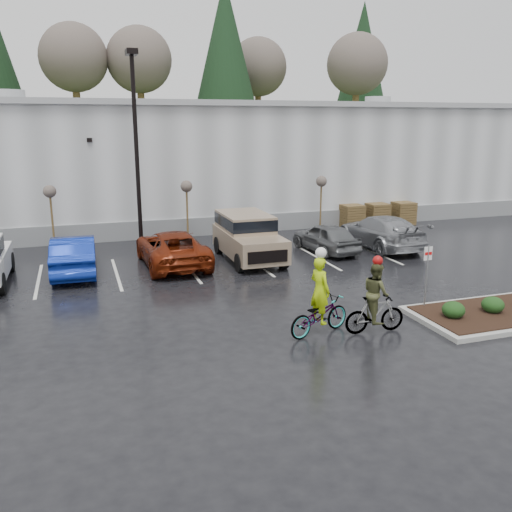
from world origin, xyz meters
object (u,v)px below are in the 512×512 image
object	(u,v)px
sapling_east	(321,184)
pallet_stack_b	(377,214)
sapling_mid	(187,190)
car_blue	(74,255)
fire_lane_sign	(427,270)
cyclist_olive	(375,305)
sapling_west	(50,195)
pallet_stack_c	(403,213)
lamppost	(135,130)
car_far_silver	(380,231)
car_red	(172,248)
car_grey	(326,237)
pallet_stack_a	(352,216)
suv_tan	(249,238)
cyclist_hivis	(319,308)

from	to	relation	value
sapling_east	pallet_stack_b	bearing A→B (deg)	13.39
sapling_mid	car_blue	size ratio (longest dim) A/B	0.66
fire_lane_sign	cyclist_olive	distance (m)	2.85
sapling_west	pallet_stack_b	xyz separation A→B (m)	(18.20, 1.00, -2.05)
sapling_mid	pallet_stack_c	xyz separation A→B (m)	(13.50, 1.00, -2.05)
lamppost	car_far_silver	distance (m)	12.72
fire_lane_sign	car_red	distance (m)	10.92
sapling_west	pallet_stack_c	world-z (taller)	sapling_west
car_blue	car_far_silver	distance (m)	14.42
car_blue	sapling_west	bearing A→B (deg)	-76.80
sapling_west	car_grey	size ratio (longest dim) A/B	0.78
sapling_east	cyclist_olive	xyz separation A→B (m)	(-4.75, -13.94, -1.87)
pallet_stack_a	car_grey	world-z (taller)	car_grey
fire_lane_sign	car_blue	distance (m)	13.79
sapling_east	pallet_stack_a	distance (m)	3.39
sapling_west	fire_lane_sign	world-z (taller)	sapling_west
lamppost	fire_lane_sign	size ratio (longest dim) A/B	4.19
pallet_stack_b	car_far_silver	size ratio (longest dim) A/B	0.24
sapling_mid	pallet_stack_b	world-z (taller)	sapling_mid
lamppost	suv_tan	xyz separation A→B (m)	(4.35, -3.55, -4.66)
fire_lane_sign	sapling_west	bearing A→B (deg)	132.67
sapling_mid	pallet_stack_a	xyz separation A→B (m)	(10.00, 1.00, -2.05)
sapling_east	car_red	bearing A→B (deg)	-154.46
car_far_silver	sapling_mid	bearing A→B (deg)	-27.23
car_blue	cyclist_olive	xyz separation A→B (m)	(8.36, -9.56, 0.06)
car_blue	lamppost	bearing A→B (deg)	-130.94
lamppost	pallet_stack_b	bearing A→B (deg)	8.02
sapling_east	sapling_mid	bearing A→B (deg)	180.00
sapling_mid	sapling_east	distance (m)	7.50
pallet_stack_a	car_red	xyz separation A→B (m)	(-11.56, -5.33, 0.09)
pallet_stack_a	cyclist_olive	world-z (taller)	cyclist_olive
fire_lane_sign	car_blue	size ratio (longest dim) A/B	0.46
sapling_east	cyclist_hivis	xyz separation A→B (m)	(-6.35, -13.51, -1.93)
cyclist_hivis	car_grey	bearing A→B (deg)	-44.63
cyclist_olive	fire_lane_sign	bearing A→B (deg)	-62.47
lamppost	pallet_stack_b	world-z (taller)	lamppost
suv_tan	car_grey	size ratio (longest dim) A/B	1.24
sapling_mid	car_red	distance (m)	5.01
suv_tan	cyclist_hivis	distance (m)	8.99
sapling_mid	car_grey	size ratio (longest dim) A/B	0.78
pallet_stack_c	car_red	distance (m)	15.98
fire_lane_sign	car_grey	size ratio (longest dim) A/B	0.53
pallet_stack_a	car_far_silver	size ratio (longest dim) A/B	0.24
sapling_west	pallet_stack_b	distance (m)	18.34
pallet_stack_a	pallet_stack_c	world-z (taller)	same
pallet_stack_b	sapling_mid	bearing A→B (deg)	-175.11
lamppost	car_far_silver	size ratio (longest dim) A/B	1.67
car_blue	cyclist_hivis	size ratio (longest dim) A/B	1.84
pallet_stack_c	suv_tan	bearing A→B (deg)	-154.50
pallet_stack_a	lamppost	bearing A→B (deg)	-170.91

